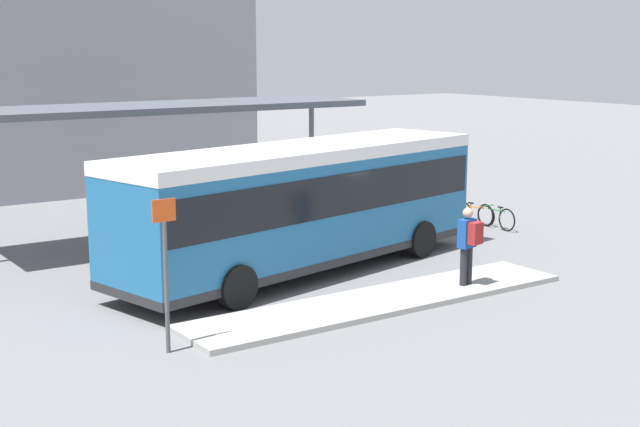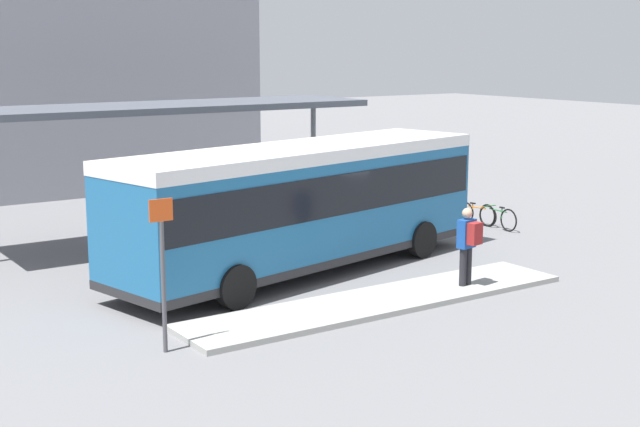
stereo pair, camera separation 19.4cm
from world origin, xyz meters
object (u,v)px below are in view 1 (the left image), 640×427
(bicycle_green, at_px, (496,217))
(potted_planter_far_side, at_px, (151,241))
(potted_planter_near_shelter, at_px, (231,227))
(platform_sign, at_px, (166,268))
(pedestrian_waiting, at_px, (469,241))
(bicycle_orange, at_px, (475,213))
(city_bus, at_px, (303,199))

(bicycle_green, height_order, potted_planter_far_side, potted_planter_far_side)
(potted_planter_near_shelter, height_order, platform_sign, platform_sign)
(pedestrian_waiting, height_order, potted_planter_near_shelter, pedestrian_waiting)
(bicycle_green, relative_size, potted_planter_near_shelter, 1.30)
(pedestrian_waiting, distance_m, potted_planter_far_side, 7.84)
(potted_planter_near_shelter, xyz_separation_m, potted_planter_far_side, (-2.50, -0.44, 0.02))
(pedestrian_waiting, bearing_deg, bicycle_orange, -56.06)
(city_bus, height_order, potted_planter_near_shelter, city_bus)
(bicycle_orange, relative_size, platform_sign, 0.55)
(potted_planter_far_side, bearing_deg, city_bus, -41.39)
(bicycle_orange, relative_size, potted_planter_near_shelter, 1.23)
(bicycle_green, bearing_deg, potted_planter_far_side, 84.48)
(potted_planter_far_side, xyz_separation_m, platform_sign, (-2.36, -6.03, 0.89))
(bicycle_orange, xyz_separation_m, potted_planter_far_side, (-10.46, 0.64, 0.33))
(city_bus, xyz_separation_m, pedestrian_waiting, (2.12, -3.52, -0.67))
(potted_planter_near_shelter, relative_size, potted_planter_far_side, 0.98)
(city_bus, bearing_deg, potted_planter_far_side, 126.37)
(city_bus, height_order, bicycle_orange, city_bus)
(city_bus, relative_size, potted_planter_near_shelter, 8.51)
(pedestrian_waiting, relative_size, bicycle_green, 1.09)
(bicycle_green, height_order, bicycle_orange, bicycle_green)
(pedestrian_waiting, height_order, bicycle_orange, pedestrian_waiting)
(city_bus, relative_size, pedestrian_waiting, 6.02)
(city_bus, bearing_deg, bicycle_green, -4.53)
(bicycle_green, height_order, platform_sign, platform_sign)
(city_bus, relative_size, platform_sign, 3.79)
(pedestrian_waiting, distance_m, platform_sign, 7.36)
(city_bus, xyz_separation_m, platform_sign, (-5.22, -3.51, -0.25))
(potted_planter_far_side, bearing_deg, pedestrian_waiting, -50.47)
(potted_planter_near_shelter, xyz_separation_m, platform_sign, (-4.86, -6.47, 0.91))
(bicycle_orange, bearing_deg, city_bus, -83.27)
(bicycle_green, bearing_deg, pedestrian_waiting, 131.90)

